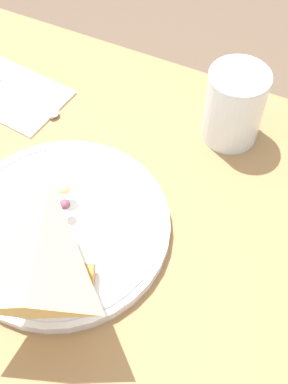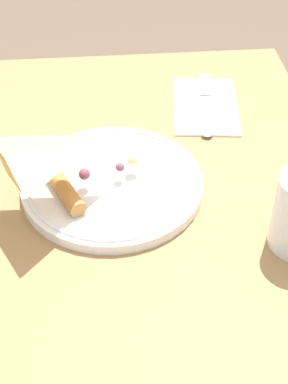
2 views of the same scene
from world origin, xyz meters
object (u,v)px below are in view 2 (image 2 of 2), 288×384
object	(u,v)px
dining_table	(127,298)
napkin_folded	(205,106)
butter_knife	(205,101)
plate_pizza	(111,182)

from	to	relation	value
dining_table	napkin_folded	world-z (taller)	napkin_folded
butter_knife	dining_table	bearing A→B (deg)	-19.82
dining_table	butter_knife	size ratio (longest dim) A/B	5.18
plate_pizza	butter_knife	world-z (taller)	plate_pizza
dining_table	napkin_folded	distance (m)	0.37
dining_table	butter_knife	bearing A→B (deg)	152.31
dining_table	butter_knife	distance (m)	0.38
dining_table	plate_pizza	xyz separation A→B (m)	(-0.10, -0.01, 0.15)
dining_table	plate_pizza	size ratio (longest dim) A/B	3.73
dining_table	butter_knife	world-z (taller)	butter_knife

